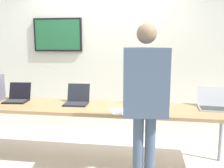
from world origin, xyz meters
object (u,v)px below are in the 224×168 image
laptop_station_1 (77,99)px  laptop_station_3 (213,104)px  person (145,94)px  coffee_mug (163,111)px  laptop_station_0 (18,97)px  laptop_station_2 (142,102)px  workbench (91,110)px

laptop_station_1 → laptop_station_3: 1.76m
laptop_station_1 → person: 1.20m
laptop_station_1 → laptop_station_3: laptop_station_1 is taller
laptop_station_1 → coffee_mug: size_ratio=4.02×
laptop_station_0 → laptop_station_3: bearing=0.1°
person → coffee_mug: size_ratio=21.16×
laptop_station_0 → laptop_station_3: size_ratio=0.96×
coffee_mug → laptop_station_2: bearing=124.6°
laptop_station_2 → coffee_mug: bearing=-55.4°
laptop_station_2 → person: size_ratio=0.18×
laptop_station_1 → laptop_station_2: (0.88, 0.01, -0.00)m
workbench → person: (0.70, -0.62, 0.36)m
workbench → laptop_station_1: bearing=155.1°
laptop_station_1 → person: bearing=-38.1°
laptop_station_0 → coffee_mug: laptop_station_0 is taller
laptop_station_1 → person: (0.93, -0.72, 0.26)m
laptop_station_3 → laptop_station_1: bearing=-179.3°
laptop_station_0 → laptop_station_2: size_ratio=1.12×
laptop_station_0 → laptop_station_1: 0.87m
laptop_station_3 → coffee_mug: (-0.64, -0.37, -0.02)m
laptop_station_2 → person: (0.05, -0.74, 0.26)m
workbench → coffee_mug: size_ratio=43.27×
laptop_station_1 → laptop_station_2: 0.88m
laptop_station_1 → laptop_station_2: size_ratio=1.07×
workbench → laptop_station_2: 0.67m
laptop_station_1 → coffee_mug: 1.18m
laptop_station_2 → laptop_station_3: (0.89, 0.01, 0.00)m
laptop_station_0 → person: bearing=-22.4°
laptop_station_3 → workbench: bearing=-175.4°
laptop_station_3 → person: (-0.84, -0.75, 0.26)m
coffee_mug → person: bearing=-118.7°
person → laptop_station_2: bearing=93.8°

